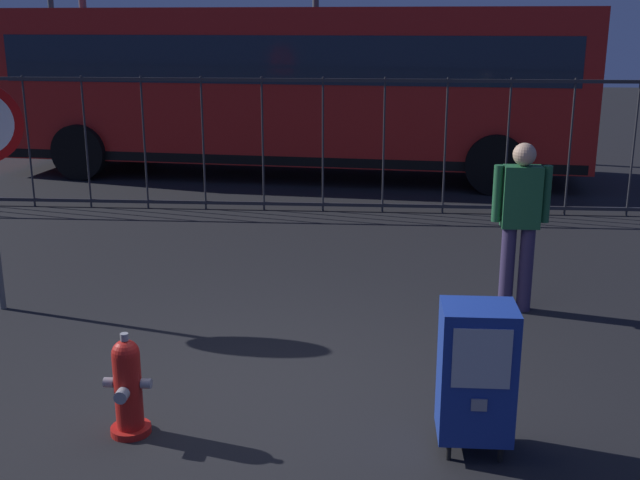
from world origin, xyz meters
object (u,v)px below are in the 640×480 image
Objects in this scene: pedestrian at (520,217)px; bus_near at (293,82)px; fire_hydrant at (128,387)px; newspaper_box_primary at (476,371)px.

pedestrian is 7.69m from bus_near.
fire_hydrant is 4.10m from pedestrian.
newspaper_box_primary is 0.61× the size of pedestrian.
fire_hydrant is 2.36m from newspaper_box_primary.
pedestrian is (3.07, 2.64, 0.60)m from fire_hydrant.
newspaper_box_primary is 10.07m from bus_near.
pedestrian reaches higher than newspaper_box_primary.
newspaper_box_primary is (2.35, -0.05, 0.22)m from fire_hydrant.
fire_hydrant is 9.81m from bus_near.
bus_near reaches higher than newspaper_box_primary.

